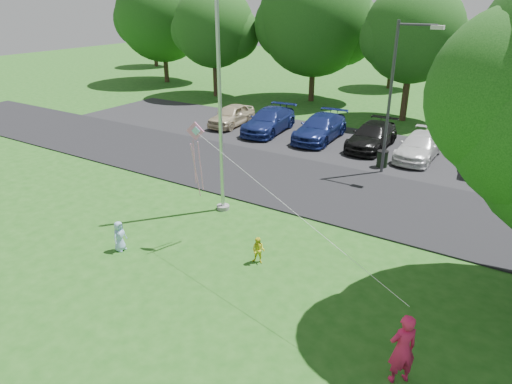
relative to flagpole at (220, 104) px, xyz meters
The scene contains 12 objects.
ground 7.39m from the flagpole, 55.01° to the right, with size 120.00×120.00×0.00m, color #1E5516.
park_road 6.73m from the flagpole, 48.81° to the left, with size 60.00×6.00×0.06m, color black.
parking_strip 11.82m from the flagpole, 71.57° to the left, with size 42.00×7.00×0.06m, color black.
flagpole is the anchor object (origin of this frame).
street_lamp 8.44m from the flagpole, 59.84° to the left, with size 1.92×0.25×6.84m.
trash_can 9.57m from the flagpole, 64.78° to the left, with size 0.55×0.55×0.87m.
tree_row 19.95m from the flagpole, 75.18° to the left, with size 64.35×11.94×10.88m.
parked_cars 11.48m from the flagpole, 73.28° to the left, with size 22.94×5.23×1.42m.
woman 10.33m from the flagpole, 30.70° to the right, with size 0.63×0.41×1.73m, color #D31C52.
child_yellow 5.60m from the flagpole, 38.30° to the right, with size 0.43×0.33×0.88m, color yellow.
child_blue 5.78m from the flagpole, 102.62° to the right, with size 0.51×0.33×1.04m, color #9EC2F2.
kite 2.88m from the flagpole, 66.64° to the right, with size 7.83×2.79×2.60m.
Camera 1 is at (6.35, -8.04, 7.75)m, focal length 32.00 mm.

